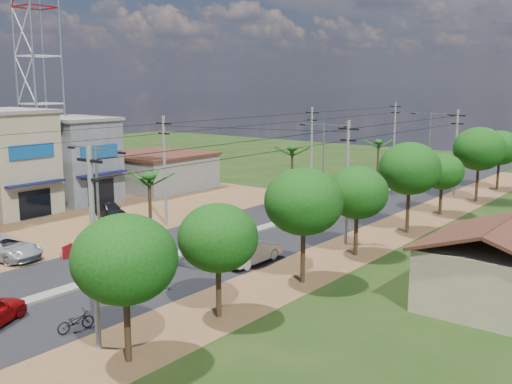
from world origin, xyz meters
TOP-DOWN VIEW (x-y plane):
  - ground at (0.00, 0.00)m, footprint 160.00×160.00m
  - road at (0.00, 15.00)m, footprint 12.00×110.00m
  - median at (0.00, 18.00)m, footprint 1.00×90.00m
  - dirt_lot_west at (-15.00, 8.00)m, footprint 18.00×46.00m
  - dirt_shoulder_east at (8.50, 15.00)m, footprint 5.00×90.00m
  - shophouse_cream at (-21.98, 7.00)m, footprint 9.00×6.40m
  - shophouse_grey at (-21.98, 14.00)m, footprint 9.00×6.40m
  - low_shed at (-21.00, 24.00)m, footprint 10.40×10.40m
  - telecom_tower at (-27.00, 14.00)m, footprint 3.80×3.80m
  - house_east_near at (20.00, 10.00)m, footprint 7.60×7.50m
  - tree_east_a at (9.50, -6.00)m, footprint 4.40×4.40m
  - tree_east_b at (9.30, 0.00)m, footprint 4.00×4.00m
  - tree_east_c at (9.70, 7.00)m, footprint 4.60×4.60m
  - tree_east_d at (9.40, 14.00)m, footprint 4.20×4.20m
  - tree_east_e at (9.60, 22.00)m, footprint 4.80×4.80m
  - tree_east_f at (9.20, 30.00)m, footprint 3.80×3.80m
  - tree_east_g at (9.80, 38.00)m, footprint 5.00×5.00m
  - tree_east_h at (9.50, 46.00)m, footprint 4.40×4.40m
  - palm_median_near at (0.00, 4.00)m, footprint 2.00×2.00m
  - palm_median_mid at (0.00, 20.00)m, footprint 2.00×2.00m
  - palm_median_far at (0.00, 36.00)m, footprint 2.00×2.00m
  - streetlight_near at (0.00, 0.00)m, footprint 5.10×0.18m
  - streetlight_mid at (0.00, 25.00)m, footprint 5.10×0.18m
  - streetlight_far at (0.00, 50.00)m, footprint 5.10×0.18m
  - utility_pole_w_b at (-7.00, 12.00)m, footprint 1.60×0.24m
  - utility_pole_w_c at (-7.00, 34.00)m, footprint 1.60×0.24m
  - utility_pole_w_d at (-7.00, 55.00)m, footprint 1.60×0.24m
  - utility_pole_e_a at (7.50, -6.00)m, footprint 1.60×0.24m
  - utility_pole_e_b at (7.50, 16.00)m, footprint 1.60×0.24m
  - utility_pole_e_c at (7.50, 38.00)m, footprint 1.60×0.24m
  - car_silver_mid at (5.00, 8.12)m, footprint 1.72×4.83m
  - car_white_far at (-2.57, 27.89)m, footprint 2.69×5.16m
  - car_parked_silver at (-8.55, -1.16)m, footprint 5.74×3.37m
  - car_parked_dark at (-13.09, 11.12)m, footprint 4.39×2.74m
  - moto_rider_east at (5.16, -5.51)m, footprint 0.95×1.92m
  - moto_rider_west_a at (-4.01, 16.51)m, footprint 1.04×1.79m
  - moto_rider_west_b at (-3.67, 32.80)m, footprint 0.80×1.86m
  - roadside_sign at (-5.50, 1.47)m, footprint 0.51×1.06m

SIDE VIEW (x-z plane):
  - ground at x=0.00m, z-range 0.00..0.00m
  - dirt_shoulder_east at x=8.50m, z-range 0.00..0.03m
  - dirt_lot_west at x=-15.00m, z-range 0.00..0.04m
  - road at x=0.00m, z-range 0.00..0.04m
  - median at x=0.00m, z-range 0.00..0.18m
  - moto_rider_west_a at x=-4.01m, z-range 0.00..0.89m
  - roadside_sign at x=-5.50m, z-range 0.00..0.93m
  - moto_rider_east at x=5.16m, z-range 0.00..0.97m
  - moto_rider_west_b at x=-3.67m, z-range 0.00..1.08m
  - car_parked_dark at x=-13.09m, z-range 0.00..1.40m
  - car_white_far at x=-2.57m, z-range 0.00..1.43m
  - car_parked_silver at x=-8.55m, z-range 0.00..1.50m
  - car_silver_mid at x=5.00m, z-range 0.00..1.59m
  - low_shed at x=-21.00m, z-range -0.01..3.94m
  - house_east_near at x=20.00m, z-range 0.09..4.69m
  - tree_east_f at x=9.20m, z-range 1.13..6.64m
  - tree_east_b at x=9.30m, z-range 1.20..7.03m
  - shophouse_grey at x=-21.98m, z-range 0.01..8.31m
  - tree_east_d at x=9.40m, z-range 1.27..7.41m
  - tree_east_a at x=9.50m, z-range 1.30..7.67m
  - tree_east_h at x=9.50m, z-range 1.38..7.90m
  - shophouse_cream at x=-21.98m, z-range 0.01..9.31m
  - utility_pole_w_b at x=-7.00m, z-range 0.26..9.26m
  - utility_pole_w_c at x=-7.00m, z-range 0.26..9.26m
  - utility_pole_w_d at x=-7.00m, z-range 0.26..9.26m
  - utility_pole_e_a at x=7.50m, z-range 0.26..9.26m
  - utility_pole_e_b at x=7.50m, z-range 0.26..9.26m
  - utility_pole_e_c at x=7.50m, z-range 0.26..9.26m
  - streetlight_near at x=0.00m, z-range 0.79..8.79m
  - streetlight_mid at x=0.00m, z-range 0.79..8.79m
  - streetlight_far at x=0.00m, z-range 0.79..8.79m
  - tree_east_c at x=9.70m, z-range 1.45..8.28m
  - tree_east_e at x=9.60m, z-range 1.52..8.66m
  - tree_east_g at x=9.80m, z-range 1.55..8.93m
  - palm_median_far at x=0.00m, z-range 2.34..8.19m
  - palm_median_near at x=0.00m, z-range 2.46..8.61m
  - palm_median_mid at x=0.00m, z-range 2.62..9.17m
  - telecom_tower at x=-27.00m, z-range -2.38..40.62m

